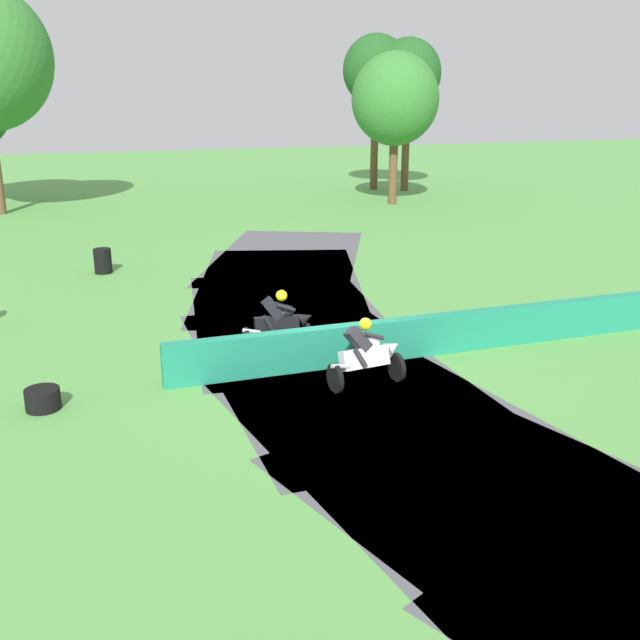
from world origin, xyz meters
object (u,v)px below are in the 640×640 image
Objects in this scene: motorcycle_chase_white at (367,354)px; tire_stack_mid_a at (43,399)px; motorcycle_lead_black at (280,322)px; tire_stack_near at (103,261)px.

tire_stack_mid_a is (-6.20, 0.65, -0.43)m from motorcycle_chase_white.
motorcycle_lead_black is at bearing 114.90° from motorcycle_chase_white.
motorcycle_lead_black is 1.02× the size of motorcycle_chase_white.
motorcycle_lead_black reaches higher than tire_stack_mid_a.
tire_stack_mid_a is at bearing 174.04° from motorcycle_chase_white.
tire_stack_near is (-4.76, 11.32, -0.23)m from motorcycle_chase_white.
motorcycle_chase_white is (1.15, -2.49, -0.03)m from motorcycle_lead_black.
motorcycle_chase_white is 2.59× the size of tire_stack_mid_a.
motorcycle_chase_white is 2.09× the size of tire_stack_near.
motorcycle_lead_black is 5.39m from tire_stack_mid_a.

